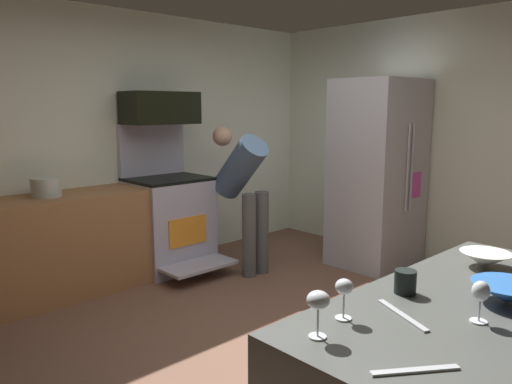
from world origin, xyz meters
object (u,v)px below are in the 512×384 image
at_px(wine_glass_near, 481,293).
at_px(stock_pot, 46,187).
at_px(oven_range, 169,220).
at_px(person_cook, 244,186).
at_px(microwave, 160,108).
at_px(mixing_bowl_small, 485,260).
at_px(wine_glass_far, 344,290).
at_px(refrigerator, 377,174).
at_px(mixing_bowl_large, 507,293).
at_px(mug_tea, 405,282).
at_px(wine_glass_mid, 318,302).

bearing_deg(wine_glass_near, stock_pot, 92.82).
xyz_separation_m(oven_range, wine_glass_near, (-1.03, -3.56, 0.50)).
bearing_deg(oven_range, person_cook, -49.29).
bearing_deg(microwave, wine_glass_near, -105.76).
distance_m(mixing_bowl_small, wine_glass_far, 0.98).
height_order(person_cook, wine_glass_far, person_cook).
height_order(oven_range, refrigerator, refrigerator).
bearing_deg(wine_glass_far, person_cook, 54.58).
bearing_deg(mixing_bowl_large, mug_tea, 121.45).
bearing_deg(stock_pot, mixing_bowl_large, -83.05).
height_order(wine_glass_near, stock_pot, stock_pot).
xyz_separation_m(wine_glass_near, mug_tea, (0.06, 0.33, -0.06)).
height_order(person_cook, wine_glass_near, person_cook).
relative_size(oven_range, mixing_bowl_large, 5.43).
distance_m(oven_range, wine_glass_near, 3.74).
bearing_deg(refrigerator, mug_tea, -144.95).
height_order(wine_glass_near, wine_glass_far, wine_glass_near).
height_order(mug_tea, stock_pot, stock_pot).
distance_m(microwave, mug_tea, 3.54).
xyz_separation_m(wine_glass_near, wine_glass_mid, (-0.51, 0.32, 0.02)).
relative_size(mixing_bowl_small, wine_glass_near, 1.53).
xyz_separation_m(microwave, wine_glass_far, (-1.36, -3.31, -0.63)).
bearing_deg(mug_tea, wine_glass_far, 176.93).
xyz_separation_m(oven_range, person_cook, (0.51, -0.59, 0.37)).
bearing_deg(person_cook, mixing_bowl_small, -108.18).
height_order(mixing_bowl_large, wine_glass_mid, wine_glass_mid).
relative_size(wine_glass_near, mug_tea, 1.58).
xyz_separation_m(mixing_bowl_large, wine_glass_mid, (-0.77, 0.32, 0.08)).
bearing_deg(mixing_bowl_large, mixing_bowl_small, 32.16).
height_order(oven_range, microwave, microwave).
bearing_deg(wine_glass_mid, microwave, 65.23).
height_order(person_cook, wine_glass_mid, person_cook).
bearing_deg(wine_glass_far, stock_pot, 87.29).
xyz_separation_m(refrigerator, stock_pot, (-2.90, 1.38, 0.02)).
xyz_separation_m(mug_tea, stock_pot, (-0.24, 3.25, 0.03)).
distance_m(microwave, wine_glass_mid, 3.73).
xyz_separation_m(person_cook, wine_glass_mid, (-2.05, -2.65, 0.15)).
bearing_deg(refrigerator, oven_range, 141.16).
xyz_separation_m(mixing_bowl_small, stock_pot, (-0.82, 3.33, 0.04)).
bearing_deg(mixing_bowl_small, wine_glass_mid, 176.09).
height_order(wine_glass_far, stock_pot, stock_pot).
distance_m(mixing_bowl_large, stock_pot, 3.60).
bearing_deg(oven_range, mixing_bowl_large, -102.22).
xyz_separation_m(microwave, mug_tea, (-0.97, -3.33, -0.70)).
distance_m(person_cook, mug_tea, 3.03).
height_order(oven_range, wine_glass_mid, oven_range).
distance_m(microwave, mixing_bowl_small, 3.51).
xyz_separation_m(oven_range, mug_tea, (-0.97, -3.23, 0.44)).
bearing_deg(person_cook, microwave, 126.56).
height_order(refrigerator, mixing_bowl_large, refrigerator).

